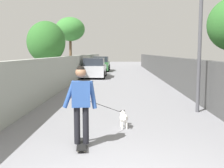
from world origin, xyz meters
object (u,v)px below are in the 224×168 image
at_px(lamp_post, 201,17).
at_px(car_near, 94,68).
at_px(skateboard, 82,144).
at_px(dog, 123,117).
at_px(person_skateboarder, 81,99).
at_px(tree_left_near, 46,42).
at_px(tree_left_far, 70,30).
at_px(car_far, 101,64).

bearing_deg(lamp_post, car_near, 20.37).
bearing_deg(skateboard, car_near, 4.38).
distance_m(skateboard, dog, 1.80).
bearing_deg(person_skateboarder, dog, -30.14).
xyz_separation_m(skateboard, person_skateboarder, (-0.00, -0.00, 0.97)).
relative_size(dog, car_near, 0.47).
relative_size(tree_left_near, tree_left_far, 0.80).
relative_size(tree_left_near, person_skateboarder, 2.35).
bearing_deg(car_far, tree_left_far, 163.01).
relative_size(person_skateboarder, car_near, 0.42).
height_order(skateboard, person_skateboarder, person_skateboarder).
xyz_separation_m(dog, car_far, (22.06, 2.13, 0.44)).
relative_size(tree_left_near, dog, 2.08).
bearing_deg(dog, tree_left_far, 15.12).
xyz_separation_m(tree_left_far, car_near, (-0.94, -2.03, -3.11)).
relative_size(skateboard, car_far, 0.19).
relative_size(lamp_post, car_far, 1.09).
distance_m(tree_left_near, dog, 10.70).
height_order(skateboard, dog, dog).
bearing_deg(car_near, dog, -171.64).
distance_m(skateboard, person_skateboarder, 0.97).
bearing_deg(person_skateboarder, tree_left_far, 10.89).
xyz_separation_m(person_skateboarder, car_far, (23.61, 1.23, -0.32)).
distance_m(tree_left_near, tree_left_far, 6.14).
bearing_deg(car_near, tree_left_far, 65.32).
height_order(tree_left_far, lamp_post, tree_left_far).
distance_m(person_skateboarder, car_near, 16.07).
height_order(lamp_post, skateboard, lamp_post).
height_order(tree_left_near, lamp_post, lamp_post).
distance_m(tree_left_far, car_near, 3.83).
xyz_separation_m(person_skateboarder, dog, (1.55, -0.90, -0.76)).
xyz_separation_m(skateboard, car_near, (16.02, 1.23, 0.65)).
bearing_deg(car_near, lamp_post, -159.63).
relative_size(person_skateboarder, car_far, 0.39).
bearing_deg(lamp_post, dog, 128.65).
xyz_separation_m(tree_left_near, car_near, (5.06, -2.41, -1.87)).
bearing_deg(person_skateboarder, car_near, 4.38).
bearing_deg(dog, skateboard, 149.86).
height_order(tree_left_near, tree_left_far, tree_left_far).
xyz_separation_m(lamp_post, car_far, (20.06, 4.63, -2.41)).
height_order(person_skateboarder, dog, person_skateboarder).
xyz_separation_m(car_near, car_far, (7.59, 0.00, 0.00)).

